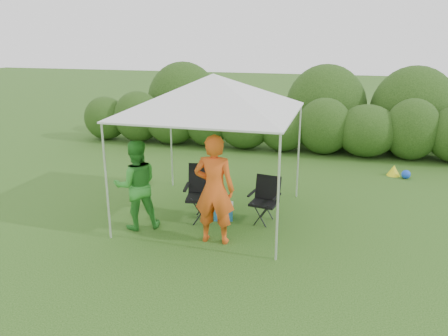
% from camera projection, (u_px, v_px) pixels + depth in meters
% --- Properties ---
extents(ground, '(70.00, 70.00, 0.00)m').
position_uv_depth(ground, '(207.00, 225.00, 8.43)').
color(ground, '#38631F').
extents(hedge, '(12.77, 1.53, 1.80)m').
position_uv_depth(hedge, '(269.00, 124.00, 13.68)').
color(hedge, '#2C4D18').
rests_on(hedge, ground).
extents(canopy, '(3.10, 3.10, 2.83)m').
position_uv_depth(canopy, '(213.00, 94.00, 8.17)').
color(canopy, silver).
rests_on(canopy, ground).
extents(chair_right, '(0.62, 0.57, 0.90)m').
position_uv_depth(chair_right, '(266.00, 196.00, 8.48)').
color(chair_right, black).
rests_on(chair_right, ground).
extents(chair_left, '(0.76, 0.71, 1.09)m').
position_uv_depth(chair_left, '(203.00, 189.00, 8.57)').
color(chair_left, black).
rests_on(chair_left, ground).
extents(man, '(0.73, 0.50, 1.94)m').
position_uv_depth(man, '(214.00, 190.00, 7.48)').
color(man, '#EF581B').
rests_on(man, ground).
extents(woman, '(1.04, 0.98, 1.70)m').
position_uv_depth(woman, '(136.00, 185.00, 8.09)').
color(woman, green).
rests_on(woman, ground).
extents(cooler, '(0.44, 0.36, 0.33)m').
position_uv_depth(cooler, '(223.00, 211.00, 8.66)').
color(cooler, '#236DA3').
rests_on(cooler, ground).
extents(bottle, '(0.07, 0.07, 0.27)m').
position_uv_depth(bottle, '(226.00, 198.00, 8.52)').
color(bottle, '#592D0C').
rests_on(bottle, cooler).
extents(lawn_toy, '(0.56, 0.47, 0.28)m').
position_uv_depth(lawn_toy, '(397.00, 171.00, 11.29)').
color(lawn_toy, yellow).
rests_on(lawn_toy, ground).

